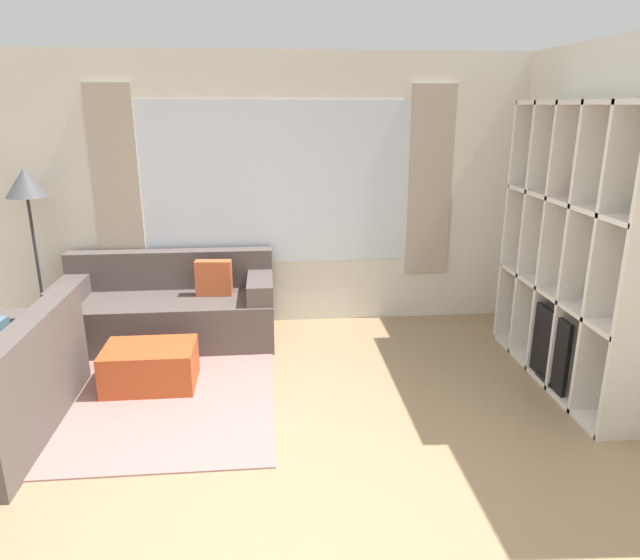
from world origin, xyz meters
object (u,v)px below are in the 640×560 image
at_px(shelving_unit, 580,253).
at_px(couch_main, 170,309).
at_px(ottoman, 150,367).
at_px(floor_lamp, 27,192).

xyz_separation_m(shelving_unit, couch_main, (-3.40, 1.15, -0.78)).
distance_m(ottoman, floor_lamp, 2.07).
xyz_separation_m(ottoman, floor_lamp, (-1.21, 1.11, 1.26)).
relative_size(shelving_unit, ottoman, 3.11).
bearing_deg(ottoman, couch_main, 89.22).
relative_size(ottoman, floor_lamp, 0.43).
bearing_deg(couch_main, shelving_unit, -18.66).
height_order(shelving_unit, floor_lamp, shelving_unit).
distance_m(shelving_unit, couch_main, 3.67).
bearing_deg(shelving_unit, ottoman, 177.01).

